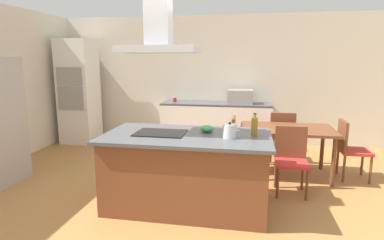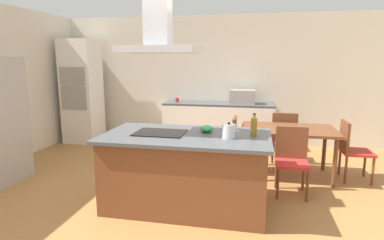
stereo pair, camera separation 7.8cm
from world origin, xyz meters
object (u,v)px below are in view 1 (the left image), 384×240
Objects in this scene: mixing_bowl at (207,129)px; chair_at_right_end at (349,146)px; dining_table at (286,133)px; cooktop at (161,133)px; coffee_mug_red at (175,100)px; chair_at_left_end at (227,140)px; chair_facing_back_wall at (282,133)px; countertop_microwave at (240,97)px; range_hood at (159,30)px; tea_kettle at (230,131)px; olive_oil_bottle at (254,126)px; wall_oven_stack at (79,92)px; chair_facing_island at (291,156)px.

chair_at_right_end is (1.99, 1.17, -0.44)m from mixing_bowl.
cooktop is at bearing -140.54° from dining_table.
coffee_mug_red is 2.02m from chair_at_left_end.
cooktop reaches higher than chair_facing_back_wall.
chair_at_left_end is (-0.15, -1.55, -0.53)m from countertop_microwave.
tea_kettle is at bearing -5.53° from range_hood.
tea_kettle is 1.50m from chair_at_left_end.
coffee_mug_red is (-0.52, 2.88, 0.04)m from cooktop.
range_hood is at bearing -176.95° from olive_oil_bottle.
cooktop is 2.89m from chair_at_right_end.
countertop_microwave is (0.02, 2.96, 0.06)m from tea_kettle.
coffee_mug_red is at bearing 120.00° from olive_oil_bottle.
cooktop is 2.89× the size of tea_kettle.
wall_oven_stack reaches higher than chair_at_right_end.
wall_oven_stack is 4.29m from chair_facing_back_wall.
range_hood reaches higher than olive_oil_bottle.
coffee_mug_red is 2.35m from chair_facing_back_wall.
range_hood reaches higher than cooktop.
chair_at_right_end is at bearing 39.80° from tea_kettle.
chair_facing_island is (-0.00, -0.67, -0.16)m from dining_table.
coffee_mug_red is 0.10× the size of range_hood.
chair_at_left_end is 1.83m from chair_at_right_end.
tea_kettle is 0.15× the size of dining_table.
countertop_microwave reaches higher than dining_table.
chair_at_right_end is 0.99× the size of range_hood.
range_hood is (0.00, 0.00, 1.20)m from cooktop.
range_hood is (-1.11, -0.06, 1.09)m from olive_oil_bottle.
olive_oil_bottle reaches higher than chair_facing_island.
wall_oven_stack is (-3.43, -0.23, 0.06)m from countertop_microwave.
wall_oven_stack reaches higher than chair_facing_island.
chair_facing_back_wall is (4.19, -0.65, -0.59)m from wall_oven_stack.
wall_oven_stack reaches higher than coffee_mug_red.
chair_facing_island is (2.13, -2.21, -0.44)m from coffee_mug_red.
cooktop is at bearing -163.16° from mixing_bowl.
dining_table is at bearing 68.29° from olive_oil_bottle.
countertop_microwave is (-0.26, 2.82, 0.03)m from olive_oil_bottle.
coffee_mug_red is 3.45m from chair_at_right_end.
countertop_microwave is 0.23× the size of wall_oven_stack.
chair_facing_back_wall is at bearing 90.00° from chair_facing_island.
dining_table is 2.54m from range_hood.
tea_kettle is 2.31× the size of coffee_mug_red.
mixing_bowl is 0.18× the size of range_hood.
tea_kettle is 0.23× the size of chair_at_left_end.
chair_at_right_end is (2.53, 1.33, -0.40)m from cooktop.
mixing_bowl is at bearing 16.84° from range_hood.
coffee_mug_red is at bearing 128.26° from chair_at_left_end.
cooktop is at bearing -176.95° from olive_oil_bottle.
coffee_mug_red is at bearing 153.13° from chair_at_right_end.
coffee_mug_red reaches higher than chair_facing_island.
countertop_microwave is 0.56× the size of chair_facing_island.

